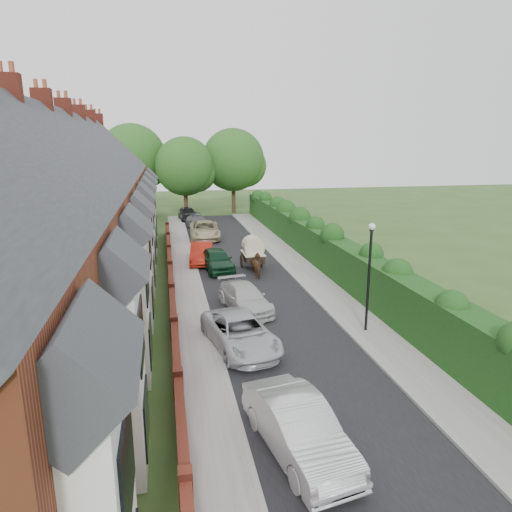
{
  "coord_description": "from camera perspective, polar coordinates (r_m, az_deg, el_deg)",
  "views": [
    {
      "loc": [
        -5.53,
        -14.38,
        8.62
      ],
      "look_at": [
        -0.45,
        10.77,
        2.2
      ],
      "focal_mm": 32.0,
      "sensor_mm": 36.0,
      "label": 1
    }
  ],
  "objects": [
    {
      "name": "car_grey",
      "position": [
        46.79,
        -7.27,
        4.18
      ],
      "size": [
        2.62,
        4.99,
        1.38
      ],
      "primitive_type": "imported",
      "rotation": [
        0.0,
        0.0,
        0.15
      ],
      "color": "#4D4E53",
      "rests_on": "ground"
    },
    {
      "name": "tree_far_right",
      "position": [
        57.2,
        -2.5,
        11.72
      ],
      "size": [
        7.98,
        7.6,
        10.31
      ],
      "color": "#332316",
      "rests_on": "ground"
    },
    {
      "name": "tree_far_left",
      "position": [
        54.61,
        -8.54,
        10.84
      ],
      "size": [
        7.14,
        6.8,
        9.29
      ],
      "color": "#332316",
      "rests_on": "ground"
    },
    {
      "name": "kerb_house_side",
      "position": [
        26.85,
        -6.62,
        -4.63
      ],
      "size": [
        0.18,
        58.0,
        0.13
      ],
      "primitive_type": "cube",
      "color": "gray",
      "rests_on": "ground"
    },
    {
      "name": "car_white",
      "position": [
        24.05,
        -1.38,
        -5.26
      ],
      "size": [
        2.69,
        4.88,
        1.34
      ],
      "primitive_type": "imported",
      "rotation": [
        0.0,
        0.0,
        0.18
      ],
      "color": "#BBBBBB",
      "rests_on": "ground"
    },
    {
      "name": "tree_far_back",
      "position": [
        57.57,
        -14.77,
        11.6
      ],
      "size": [
        8.4,
        8.0,
        10.82
      ],
      "color": "#332316",
      "rests_on": "ground"
    },
    {
      "name": "car_red",
      "position": [
        33.61,
        -6.79,
        0.4
      ],
      "size": [
        2.11,
        4.68,
        1.49
      ],
      "primitive_type": "imported",
      "rotation": [
        0.0,
        0.0,
        -0.12
      ],
      "color": "maroon",
      "rests_on": "ground"
    },
    {
      "name": "ground",
      "position": [
        17.65,
        8.69,
        -15.36
      ],
      "size": [
        140.0,
        140.0,
        0.0
      ],
      "primitive_type": "plane",
      "color": "#2D4C1E",
      "rests_on": "ground"
    },
    {
      "name": "horse_cart",
      "position": [
        31.46,
        -0.39,
        0.68
      ],
      "size": [
        1.47,
        3.26,
        2.35
      ],
      "color": "black",
      "rests_on": "ground"
    },
    {
      "name": "car_beige",
      "position": [
        42.05,
        -6.42,
        3.23
      ],
      "size": [
        2.88,
        5.83,
        1.59
      ],
      "primitive_type": "imported",
      "rotation": [
        0.0,
        0.0,
        -0.04
      ],
      "color": "tan",
      "rests_on": "ground"
    },
    {
      "name": "car_black",
      "position": [
        52.15,
        -8.55,
        5.24
      ],
      "size": [
        2.21,
        4.69,
        1.55
      ],
      "primitive_type": "imported",
      "rotation": [
        0.0,
        0.0,
        0.08
      ],
      "color": "black",
      "rests_on": "ground"
    },
    {
      "name": "pavement_hedge_side",
      "position": [
        28.29,
        7.98,
        -3.7
      ],
      "size": [
        2.2,
        58.0,
        0.12
      ],
      "primitive_type": "cube",
      "color": "gray",
      "rests_on": "ground"
    },
    {
      "name": "horse",
      "position": [
        29.8,
        0.31,
        -1.28
      ],
      "size": [
        0.91,
        1.8,
        1.48
      ],
      "primitive_type": "imported",
      "rotation": [
        0.0,
        0.0,
        3.2
      ],
      "color": "#4F311C",
      "rests_on": "ground"
    },
    {
      "name": "road",
      "position": [
        27.26,
        -0.2,
        -4.36
      ],
      "size": [
        6.0,
        58.0,
        0.02
      ],
      "primitive_type": "cube",
      "color": "black",
      "rests_on": "ground"
    },
    {
      "name": "car_silver_a",
      "position": [
        13.8,
        5.3,
        -20.58
      ],
      "size": [
        2.52,
        5.02,
        1.58
      ],
      "primitive_type": "imported",
      "rotation": [
        0.0,
        0.0,
        0.18
      ],
      "color": "#B8B8BD",
      "rests_on": "ground"
    },
    {
      "name": "lamppost",
      "position": [
        21.11,
        14.01,
        -0.98
      ],
      "size": [
        0.32,
        0.32,
        5.16
      ],
      "color": "black",
      "rests_on": "ground"
    },
    {
      "name": "kerb_hedge_side",
      "position": [
        27.97,
        5.95,
        -3.84
      ],
      "size": [
        0.18,
        58.0,
        0.13
      ],
      "primitive_type": "cube",
      "color": "gray",
      "rests_on": "ground"
    },
    {
      "name": "terrace_row",
      "position": [
        25.28,
        -23.49,
        3.44
      ],
      "size": [
        9.05,
        40.5,
        11.5
      ],
      "color": "brown",
      "rests_on": "ground"
    },
    {
      "name": "car_silver_b",
      "position": [
        19.76,
        -1.99,
        -9.56
      ],
      "size": [
        3.27,
        5.45,
        1.42
      ],
      "primitive_type": "imported",
      "rotation": [
        0.0,
        0.0,
        0.19
      ],
      "color": "#B8BAC0",
      "rests_on": "ground"
    },
    {
      "name": "hedge",
      "position": [
        28.5,
        11.51,
        -0.49
      ],
      "size": [
        2.1,
        58.0,
        2.85
      ],
      "color": "#173A12",
      "rests_on": "ground"
    },
    {
      "name": "car_green",
      "position": [
        31.43,
        -4.92,
        -0.47
      ],
      "size": [
        2.3,
        4.67,
        1.53
      ],
      "primitive_type": "imported",
      "rotation": [
        0.0,
        0.0,
        0.11
      ],
      "color": "#0F321D",
      "rests_on": "ground"
    },
    {
      "name": "garden_wall_row",
      "position": [
        25.71,
        -10.47,
        -4.7
      ],
      "size": [
        0.35,
        40.35,
        1.1
      ],
      "color": "maroon",
      "rests_on": "ground"
    },
    {
      "name": "pavement_house_side",
      "position": [
        26.81,
        -8.33,
        -4.73
      ],
      "size": [
        1.7,
        58.0,
        0.12
      ],
      "primitive_type": "cube",
      "color": "gray",
      "rests_on": "ground"
    }
  ]
}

